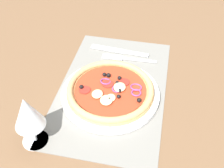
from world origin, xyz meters
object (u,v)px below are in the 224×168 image
plate (112,94)px  knife (119,51)px  fork (126,58)px  wine_glass (27,113)px  pizza (112,90)px

plate → knife: (21.11, 1.83, -0.43)cm
plate → knife: plate is taller
fork → wine_glass: (-36.05, 16.64, 9.71)cm
wine_glass → fork: bearing=-24.8°
plate → fork: size_ratio=1.55×
fork → knife: knife is taller
plate → fork: (17.49, -1.25, -0.46)cm
knife → plate: bearing=99.5°
plate → fork: bearing=-4.1°
fork → wine_glass: size_ratio=1.21×
plate → pizza: pizza is taller
pizza → fork: 17.71cm
pizza → knife: size_ratio=1.23×
pizza → wine_glass: size_ratio=1.66×
pizza → knife: pizza is taller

